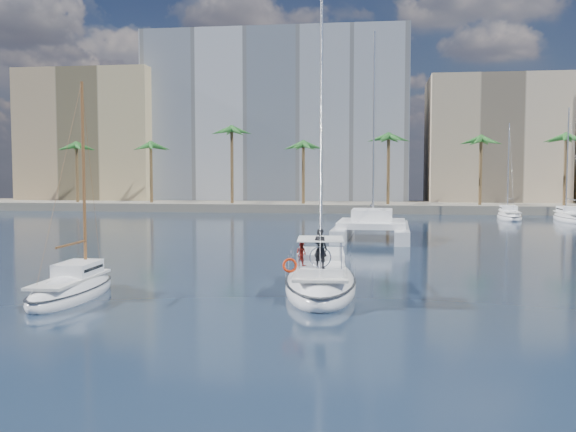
# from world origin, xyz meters

# --- Properties ---
(ground) EXTENTS (160.00, 160.00, 0.00)m
(ground) POSITION_xyz_m (0.00, 0.00, 0.00)
(ground) COLOR black
(ground) RESTS_ON ground
(quay) EXTENTS (120.00, 14.00, 1.20)m
(quay) POSITION_xyz_m (0.00, 61.00, 0.60)
(quay) COLOR gray
(quay) RESTS_ON ground
(building_modern) EXTENTS (42.00, 16.00, 28.00)m
(building_modern) POSITION_xyz_m (-12.00, 73.00, 14.00)
(building_modern) COLOR silver
(building_modern) RESTS_ON ground
(building_tan_left) EXTENTS (22.00, 14.00, 22.00)m
(building_tan_left) POSITION_xyz_m (-42.00, 69.00, 11.00)
(building_tan_left) COLOR tan
(building_tan_left) RESTS_ON ground
(building_beige) EXTENTS (20.00, 14.00, 20.00)m
(building_beige) POSITION_xyz_m (22.00, 70.00, 10.00)
(building_beige) COLOR beige
(building_beige) RESTS_ON ground
(palm_left) EXTENTS (3.60, 3.60, 12.30)m
(palm_left) POSITION_xyz_m (-34.00, 57.00, 10.28)
(palm_left) COLOR brown
(palm_left) RESTS_ON ground
(palm_centre) EXTENTS (3.60, 3.60, 12.30)m
(palm_centre) POSITION_xyz_m (0.00, 57.00, 10.28)
(palm_centre) COLOR brown
(palm_centre) RESTS_ON ground
(main_sloop) EXTENTS (4.21, 10.89, 15.83)m
(main_sloop) POSITION_xyz_m (1.34, -2.32, 0.50)
(main_sloop) COLOR white
(main_sloop) RESTS_ON ground
(small_sloop) EXTENTS (2.44, 7.39, 10.56)m
(small_sloop) POSITION_xyz_m (-9.73, -5.58, 0.40)
(small_sloop) COLOR white
(small_sloop) RESTS_ON ground
(catamaran) EXTENTS (6.57, 12.57, 18.01)m
(catamaran) POSITION_xyz_m (3.70, 22.54, 1.16)
(catamaran) COLOR white
(catamaran) RESTS_ON ground
(seagull) EXTENTS (1.06, 0.45, 0.20)m
(seagull) POSITION_xyz_m (1.23, 2.29, 0.45)
(seagull) COLOR silver
(seagull) RESTS_ON ground
(moored_yacht_a) EXTENTS (3.37, 9.52, 11.90)m
(moored_yacht_a) POSITION_xyz_m (20.00, 47.00, 0.00)
(moored_yacht_a) COLOR white
(moored_yacht_a) RESTS_ON ground
(moored_yacht_b) EXTENTS (3.32, 10.83, 13.72)m
(moored_yacht_b) POSITION_xyz_m (26.50, 45.00, 0.00)
(moored_yacht_b) COLOR white
(moored_yacht_b) RESTS_ON ground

